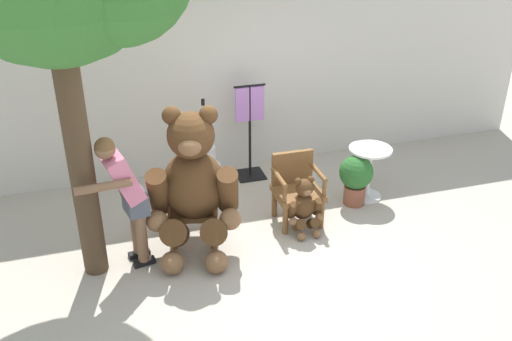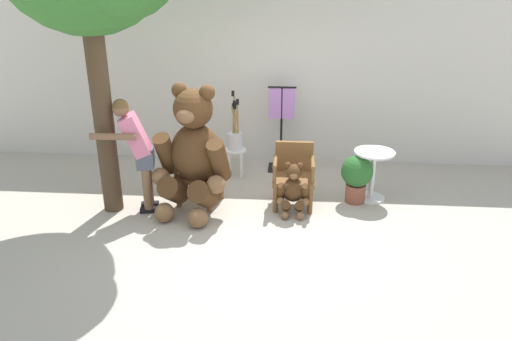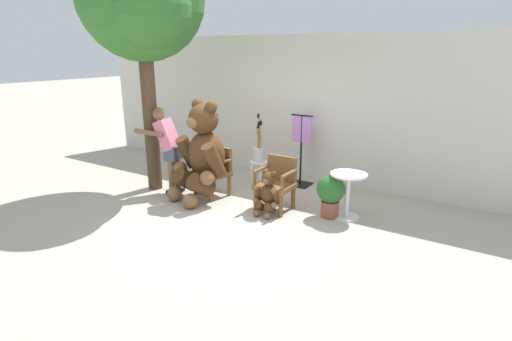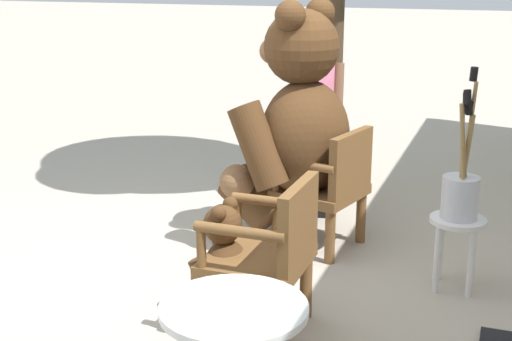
{
  "view_description": "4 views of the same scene",
  "coord_description": "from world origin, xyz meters",
  "px_view_note": "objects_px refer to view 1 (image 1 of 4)",
  "views": [
    {
      "loc": [
        -1.6,
        -5.07,
        3.81
      ],
      "look_at": [
        0.06,
        0.4,
        0.88
      ],
      "focal_mm": 40.0,
      "sensor_mm": 36.0,
      "label": 1
    },
    {
      "loc": [
        0.62,
        -5.67,
        3.09
      ],
      "look_at": [
        0.16,
        0.18,
        0.67
      ],
      "focal_mm": 35.0,
      "sensor_mm": 36.0,
      "label": 2
    },
    {
      "loc": [
        3.64,
        -4.74,
        2.51
      ],
      "look_at": [
        0.4,
        0.38,
        0.67
      ],
      "focal_mm": 28.0,
      "sensor_mm": 36.0,
      "label": 3
    },
    {
      "loc": [
        3.97,
        1.78,
        1.93
      ],
      "look_at": [
        -0.2,
        0.24,
        0.65
      ],
      "focal_mm": 50.0,
      "sensor_mm": 36.0,
      "label": 4
    }
  ],
  "objects_px": {
    "clothing_display_stand": "(250,129)",
    "brush_bucket": "(207,152)",
    "teddy_bear_large": "(193,184)",
    "potted_plant": "(356,177)",
    "white_stool": "(208,172)",
    "round_side_table": "(369,167)",
    "wooden_chair_right": "(296,187)",
    "teddy_bear_small": "(304,206)",
    "person_visitor": "(125,191)",
    "wooden_chair_left": "(194,202)"
  },
  "relations": [
    {
      "from": "wooden_chair_left",
      "to": "wooden_chair_right",
      "type": "xyz_separation_m",
      "value": [
        1.28,
        0.0,
        0.0
      ]
    },
    {
      "from": "wooden_chair_right",
      "to": "teddy_bear_small",
      "type": "relative_size",
      "value": 1.2
    },
    {
      "from": "person_visitor",
      "to": "clothing_display_stand",
      "type": "height_order",
      "value": "person_visitor"
    },
    {
      "from": "person_visitor",
      "to": "clothing_display_stand",
      "type": "relative_size",
      "value": 1.14
    },
    {
      "from": "teddy_bear_large",
      "to": "clothing_display_stand",
      "type": "distance_m",
      "value": 1.93
    },
    {
      "from": "teddy_bear_small",
      "to": "person_visitor",
      "type": "xyz_separation_m",
      "value": [
        -2.04,
        -0.06,
        0.57
      ]
    },
    {
      "from": "person_visitor",
      "to": "brush_bucket",
      "type": "height_order",
      "value": "person_visitor"
    },
    {
      "from": "wooden_chair_right",
      "to": "potted_plant",
      "type": "relative_size",
      "value": 1.26
    },
    {
      "from": "clothing_display_stand",
      "to": "teddy_bear_large",
      "type": "bearing_deg",
      "value": -125.05
    },
    {
      "from": "brush_bucket",
      "to": "clothing_display_stand",
      "type": "bearing_deg",
      "value": 29.7
    },
    {
      "from": "white_stool",
      "to": "teddy_bear_large",
      "type": "bearing_deg",
      "value": -109.08
    },
    {
      "from": "teddy_bear_small",
      "to": "potted_plant",
      "type": "bearing_deg",
      "value": 26.03
    },
    {
      "from": "round_side_table",
      "to": "potted_plant",
      "type": "xyz_separation_m",
      "value": [
        -0.23,
        -0.11,
        -0.05
      ]
    },
    {
      "from": "wooden_chair_left",
      "to": "white_stool",
      "type": "xyz_separation_m",
      "value": [
        0.37,
        0.91,
        -0.11
      ]
    },
    {
      "from": "wooden_chair_right",
      "to": "brush_bucket",
      "type": "height_order",
      "value": "brush_bucket"
    },
    {
      "from": "clothing_display_stand",
      "to": "wooden_chair_right",
      "type": "bearing_deg",
      "value": -80.76
    },
    {
      "from": "wooden_chair_left",
      "to": "person_visitor",
      "type": "bearing_deg",
      "value": -156.4
    },
    {
      "from": "teddy_bear_small",
      "to": "brush_bucket",
      "type": "distance_m",
      "value": 1.52
    },
    {
      "from": "brush_bucket",
      "to": "round_side_table",
      "type": "xyz_separation_m",
      "value": [
        2.01,
        -0.65,
        -0.2
      ]
    },
    {
      "from": "wooden_chair_left",
      "to": "round_side_table",
      "type": "height_order",
      "value": "wooden_chair_left"
    },
    {
      "from": "wooden_chair_left",
      "to": "potted_plant",
      "type": "relative_size",
      "value": 1.26
    },
    {
      "from": "wooden_chair_right",
      "to": "person_visitor",
      "type": "xyz_separation_m",
      "value": [
        -2.04,
        -0.34,
        0.46
      ]
    },
    {
      "from": "white_stool",
      "to": "round_side_table",
      "type": "distance_m",
      "value": 2.12
    },
    {
      "from": "clothing_display_stand",
      "to": "person_visitor",
      "type": "bearing_deg",
      "value": -138.18
    },
    {
      "from": "potted_plant",
      "to": "teddy_bear_small",
      "type": "bearing_deg",
      "value": -153.97
    },
    {
      "from": "person_visitor",
      "to": "brush_bucket",
      "type": "xyz_separation_m",
      "value": [
        1.13,
        1.24,
        -0.27
      ]
    },
    {
      "from": "wooden_chair_left",
      "to": "teddy_bear_small",
      "type": "bearing_deg",
      "value": -12.31
    },
    {
      "from": "clothing_display_stand",
      "to": "brush_bucket",
      "type": "bearing_deg",
      "value": -150.3
    },
    {
      "from": "wooden_chair_right",
      "to": "teddy_bear_large",
      "type": "xyz_separation_m",
      "value": [
        -1.32,
        -0.27,
        0.38
      ]
    },
    {
      "from": "person_visitor",
      "to": "white_stool",
      "type": "bearing_deg",
      "value": 47.56
    },
    {
      "from": "white_stool",
      "to": "clothing_display_stand",
      "type": "height_order",
      "value": "clothing_display_stand"
    },
    {
      "from": "wooden_chair_right",
      "to": "potted_plant",
      "type": "height_order",
      "value": "wooden_chair_right"
    },
    {
      "from": "teddy_bear_large",
      "to": "round_side_table",
      "type": "xyz_separation_m",
      "value": [
        2.42,
        0.52,
        -0.4
      ]
    },
    {
      "from": "round_side_table",
      "to": "potted_plant",
      "type": "relative_size",
      "value": 1.06
    },
    {
      "from": "teddy_bear_large",
      "to": "teddy_bear_small",
      "type": "xyz_separation_m",
      "value": [
        1.31,
        -0.01,
        -0.49
      ]
    },
    {
      "from": "teddy_bear_large",
      "to": "white_stool",
      "type": "relative_size",
      "value": 3.75
    },
    {
      "from": "person_visitor",
      "to": "round_side_table",
      "type": "xyz_separation_m",
      "value": [
        3.15,
        0.59,
        -0.47
      ]
    },
    {
      "from": "round_side_table",
      "to": "potted_plant",
      "type": "distance_m",
      "value": 0.26
    },
    {
      "from": "person_visitor",
      "to": "potted_plant",
      "type": "bearing_deg",
      "value": 9.39
    },
    {
      "from": "round_side_table",
      "to": "potted_plant",
      "type": "height_order",
      "value": "round_side_table"
    },
    {
      "from": "teddy_bear_small",
      "to": "white_stool",
      "type": "height_order",
      "value": "teddy_bear_small"
    },
    {
      "from": "teddy_bear_large",
      "to": "white_stool",
      "type": "bearing_deg",
      "value": 70.92
    },
    {
      "from": "teddy_bear_large",
      "to": "teddy_bear_small",
      "type": "relative_size",
      "value": 2.4
    },
    {
      "from": "wooden_chair_right",
      "to": "clothing_display_stand",
      "type": "bearing_deg",
      "value": 99.24
    },
    {
      "from": "teddy_bear_large",
      "to": "teddy_bear_small",
      "type": "distance_m",
      "value": 1.4
    },
    {
      "from": "wooden_chair_left",
      "to": "wooden_chair_right",
      "type": "distance_m",
      "value": 1.28
    },
    {
      "from": "white_stool",
      "to": "clothing_display_stand",
      "type": "xyz_separation_m",
      "value": [
        0.7,
        0.4,
        0.36
      ]
    },
    {
      "from": "teddy_bear_large",
      "to": "potted_plant",
      "type": "relative_size",
      "value": 2.53
    },
    {
      "from": "wooden_chair_right",
      "to": "round_side_table",
      "type": "distance_m",
      "value": 1.13
    },
    {
      "from": "wooden_chair_left",
      "to": "potted_plant",
      "type": "height_order",
      "value": "wooden_chair_left"
    }
  ]
}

